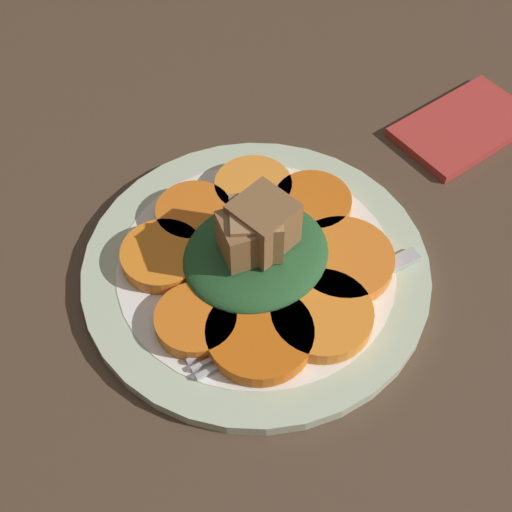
{
  "coord_description": "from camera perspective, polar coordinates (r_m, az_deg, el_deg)",
  "views": [
    {
      "loc": [
        -18.64,
        -24.99,
        45.4
      ],
      "look_at": [
        0.0,
        0.0,
        4.1
      ],
      "focal_mm": 50.0,
      "sensor_mm": 36.0,
      "label": 1
    }
  ],
  "objects": [
    {
      "name": "table_slab",
      "position": [
        0.54,
        0.0,
        -1.97
      ],
      "size": [
        120.0,
        120.0,
        2.0
      ],
      "primitive_type": "cube",
      "color": "#4C3828",
      "rests_on": "ground"
    },
    {
      "name": "plate",
      "position": [
        0.53,
        0.0,
        -1.03
      ],
      "size": [
        25.79,
        25.79,
        1.05
      ],
      "color": "beige",
      "rests_on": "table_slab"
    },
    {
      "name": "carrot_slice_0",
      "position": [
        0.52,
        6.97,
        -0.32
      ],
      "size": [
        7.48,
        7.48,
        1.17
      ],
      "primitive_type": "cylinder",
      "color": "orange",
      "rests_on": "plate"
    },
    {
      "name": "carrot_slice_1",
      "position": [
        0.56,
        4.54,
        4.24
      ],
      "size": [
        6.04,
        6.04,
        1.17
      ],
      "primitive_type": "cylinder",
      "color": "orange",
      "rests_on": "plate"
    },
    {
      "name": "carrot_slice_2",
      "position": [
        0.57,
        -0.22,
        5.48
      ],
      "size": [
        6.13,
        6.13,
        1.17
      ],
      "primitive_type": "cylinder",
      "color": "orange",
      "rests_on": "plate"
    },
    {
      "name": "carrot_slice_3",
      "position": [
        0.55,
        -4.98,
        3.42
      ],
      "size": [
        5.87,
        5.87,
        1.17
      ],
      "primitive_type": "cylinder",
      "color": "orange",
      "rests_on": "plate"
    },
    {
      "name": "carrot_slice_4",
      "position": [
        0.53,
        -7.49,
        0.03
      ],
      "size": [
        6.14,
        6.14,
        1.17
      ],
      "primitive_type": "cylinder",
      "color": "orange",
      "rests_on": "plate"
    },
    {
      "name": "carrot_slice_5",
      "position": [
        0.49,
        -4.84,
        -5.14
      ],
      "size": [
        5.71,
        5.71,
        1.17
      ],
      "primitive_type": "cylinder",
      "color": "orange",
      "rests_on": "plate"
    },
    {
      "name": "carrot_slice_6",
      "position": [
        0.49,
        0.3,
        -6.3
      ],
      "size": [
        7.41,
        7.41,
        1.17
      ],
      "primitive_type": "cylinder",
      "color": "#D35E11",
      "rests_on": "plate"
    },
    {
      "name": "carrot_slice_7",
      "position": [
        0.5,
        5.28,
        -4.72
      ],
      "size": [
        7.15,
        7.15,
        1.17
      ],
      "primitive_type": "cylinder",
      "color": "orange",
      "rests_on": "plate"
    },
    {
      "name": "center_pile",
      "position": [
        0.51,
        -0.01,
        0.84
      ],
      "size": [
        10.97,
        9.87,
        6.15
      ],
      "color": "#235128",
      "rests_on": "plate"
    },
    {
      "name": "fork",
      "position": [
        0.5,
        3.8,
        -4.27
      ],
      "size": [
        18.98,
        3.9,
        0.4
      ],
      "rotation": [
        0.0,
        0.0,
        -0.12
      ],
      "color": "#B2B2B7",
      "rests_on": "plate"
    },
    {
      "name": "napkin",
      "position": [
        0.66,
        16.31,
        9.92
      ],
      "size": [
        12.09,
        7.26,
        0.8
      ],
      "color": "#B2332D",
      "rests_on": "table_slab"
    }
  ]
}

